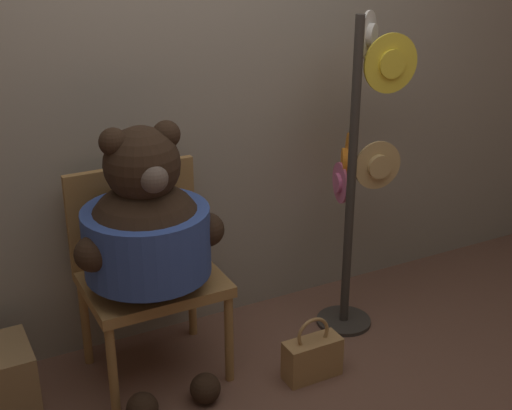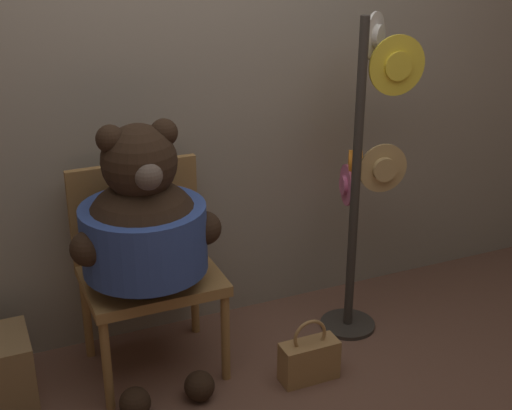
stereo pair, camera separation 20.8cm
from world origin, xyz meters
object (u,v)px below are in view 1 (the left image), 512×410
object	(u,v)px
chair	(146,263)
handbag_on_ground	(312,357)
hat_display_rack	(359,166)
teddy_bear	(147,234)

from	to	relation	value
chair	handbag_on_ground	bearing A→B (deg)	-36.23
chair	handbag_on_ground	distance (m)	0.87
chair	hat_display_rack	size ratio (longest dim) A/B	0.60
teddy_bear	handbag_on_ground	size ratio (longest dim) A/B	3.92
chair	teddy_bear	world-z (taller)	teddy_bear
chair	teddy_bear	xyz separation A→B (m)	(-0.04, -0.16, 0.22)
hat_display_rack	handbag_on_ground	size ratio (longest dim) A/B	5.06
teddy_bear	chair	bearing A→B (deg)	76.90
teddy_bear	hat_display_rack	xyz separation A→B (m)	(1.11, 0.07, 0.10)
chair	handbag_on_ground	xyz separation A→B (m)	(0.61, -0.45, -0.42)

